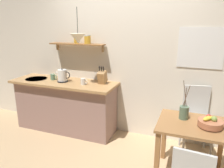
{
  "coord_description": "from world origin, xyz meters",
  "views": [
    {
      "loc": [
        1.05,
        -2.74,
        1.86
      ],
      "look_at": [
        -0.1,
        0.25,
        0.95
      ],
      "focal_mm": 35.04,
      "sensor_mm": 36.0,
      "label": 1
    }
  ],
  "objects_px": {
    "twig_vase": "(184,112)",
    "electric_kettle": "(63,76)",
    "pendant_lamp": "(78,38)",
    "dining_table": "(193,134)",
    "coffee_mug_by_sink": "(53,77)",
    "dining_chair_far": "(196,116)",
    "knife_block": "(102,77)",
    "coffee_mug_spare": "(83,82)",
    "fruit_bowl": "(210,123)"
  },
  "relations": [
    {
      "from": "dining_chair_far",
      "to": "pendant_lamp",
      "type": "xyz_separation_m",
      "value": [
        -1.76,
        -0.24,
        1.08
      ]
    },
    {
      "from": "pendant_lamp",
      "to": "electric_kettle",
      "type": "bearing_deg",
      "value": 166.79
    },
    {
      "from": "dining_table",
      "to": "twig_vase",
      "type": "bearing_deg",
      "value": 140.74
    },
    {
      "from": "pendant_lamp",
      "to": "twig_vase",
      "type": "bearing_deg",
      "value": -11.34
    },
    {
      "from": "dining_chair_far",
      "to": "fruit_bowl",
      "type": "distance_m",
      "value": 0.73
    },
    {
      "from": "coffee_mug_spare",
      "to": "dining_chair_far",
      "type": "bearing_deg",
      "value": 5.91
    },
    {
      "from": "coffee_mug_by_sink",
      "to": "coffee_mug_spare",
      "type": "xyz_separation_m",
      "value": [
        0.63,
        -0.08,
        -0.0
      ]
    },
    {
      "from": "electric_kettle",
      "to": "dining_chair_far",
      "type": "bearing_deg",
      "value": 3.99
    },
    {
      "from": "coffee_mug_spare",
      "to": "coffee_mug_by_sink",
      "type": "bearing_deg",
      "value": 172.6
    },
    {
      "from": "dining_table",
      "to": "coffee_mug_spare",
      "type": "xyz_separation_m",
      "value": [
        -1.69,
        0.48,
        0.36
      ]
    },
    {
      "from": "twig_vase",
      "to": "coffee_mug_by_sink",
      "type": "distance_m",
      "value": 2.26
    },
    {
      "from": "dining_table",
      "to": "fruit_bowl",
      "type": "xyz_separation_m",
      "value": [
        0.17,
        -0.02,
        0.19
      ]
    },
    {
      "from": "fruit_bowl",
      "to": "dining_table",
      "type": "bearing_deg",
      "value": 171.74
    },
    {
      "from": "fruit_bowl",
      "to": "coffee_mug_by_sink",
      "type": "relative_size",
      "value": 2.2
    },
    {
      "from": "coffee_mug_by_sink",
      "to": "twig_vase",
      "type": "bearing_deg",
      "value": -11.81
    },
    {
      "from": "knife_block",
      "to": "pendant_lamp",
      "type": "bearing_deg",
      "value": -143.98
    },
    {
      "from": "dining_table",
      "to": "fruit_bowl",
      "type": "distance_m",
      "value": 0.26
    },
    {
      "from": "coffee_mug_spare",
      "to": "pendant_lamp",
      "type": "relative_size",
      "value": 0.24
    },
    {
      "from": "electric_kettle",
      "to": "knife_block",
      "type": "xyz_separation_m",
      "value": [
        0.67,
        0.13,
        0.01
      ]
    },
    {
      "from": "dining_chair_far",
      "to": "twig_vase",
      "type": "xyz_separation_m",
      "value": [
        -0.16,
        -0.56,
        0.26
      ]
    },
    {
      "from": "knife_block",
      "to": "coffee_mug_by_sink",
      "type": "height_order",
      "value": "knife_block"
    },
    {
      "from": "dining_chair_far",
      "to": "electric_kettle",
      "type": "distance_m",
      "value": 2.19
    },
    {
      "from": "dining_table",
      "to": "coffee_mug_by_sink",
      "type": "bearing_deg",
      "value": 166.45
    },
    {
      "from": "twig_vase",
      "to": "electric_kettle",
      "type": "height_order",
      "value": "twig_vase"
    },
    {
      "from": "knife_block",
      "to": "pendant_lamp",
      "type": "xyz_separation_m",
      "value": [
        -0.3,
        -0.21,
        0.62
      ]
    },
    {
      "from": "dining_chair_far",
      "to": "knife_block",
      "type": "xyz_separation_m",
      "value": [
        -1.47,
        -0.02,
        0.46
      ]
    },
    {
      "from": "dining_chair_far",
      "to": "knife_block",
      "type": "relative_size",
      "value": 3.35
    },
    {
      "from": "twig_vase",
      "to": "knife_block",
      "type": "xyz_separation_m",
      "value": [
        -1.31,
        0.54,
        0.2
      ]
    },
    {
      "from": "knife_block",
      "to": "coffee_mug_by_sink",
      "type": "xyz_separation_m",
      "value": [
        -0.9,
        -0.07,
        -0.06
      ]
    },
    {
      "from": "knife_block",
      "to": "coffee_mug_spare",
      "type": "xyz_separation_m",
      "value": [
        -0.26,
        -0.16,
        -0.06
      ]
    },
    {
      "from": "twig_vase",
      "to": "knife_block",
      "type": "relative_size",
      "value": 1.63
    },
    {
      "from": "coffee_mug_by_sink",
      "to": "knife_block",
      "type": "bearing_deg",
      "value": 4.76
    },
    {
      "from": "dining_chair_far",
      "to": "twig_vase",
      "type": "relative_size",
      "value": 2.05
    },
    {
      "from": "twig_vase",
      "to": "coffee_mug_by_sink",
      "type": "height_order",
      "value": "twig_vase"
    },
    {
      "from": "fruit_bowl",
      "to": "electric_kettle",
      "type": "xyz_separation_m",
      "value": [
        -2.27,
        0.53,
        0.22
      ]
    },
    {
      "from": "coffee_mug_by_sink",
      "to": "coffee_mug_spare",
      "type": "height_order",
      "value": "same"
    },
    {
      "from": "dining_chair_far",
      "to": "twig_vase",
      "type": "distance_m",
      "value": 0.64
    },
    {
      "from": "dining_chair_far",
      "to": "coffee_mug_spare",
      "type": "distance_m",
      "value": 1.78
    },
    {
      "from": "dining_chair_far",
      "to": "coffee_mug_by_sink",
      "type": "distance_m",
      "value": 2.4
    },
    {
      "from": "dining_table",
      "to": "electric_kettle",
      "type": "distance_m",
      "value": 2.2
    },
    {
      "from": "electric_kettle",
      "to": "knife_block",
      "type": "height_order",
      "value": "knife_block"
    },
    {
      "from": "knife_block",
      "to": "pendant_lamp",
      "type": "relative_size",
      "value": 0.57
    },
    {
      "from": "dining_chair_far",
      "to": "coffee_mug_spare",
      "type": "relative_size",
      "value": 8.02
    },
    {
      "from": "fruit_bowl",
      "to": "twig_vase",
      "type": "xyz_separation_m",
      "value": [
        -0.29,
        0.12,
        0.03
      ]
    },
    {
      "from": "fruit_bowl",
      "to": "coffee_mug_spare",
      "type": "relative_size",
      "value": 2.21
    },
    {
      "from": "electric_kettle",
      "to": "knife_block",
      "type": "bearing_deg",
      "value": 10.75
    },
    {
      "from": "dining_table",
      "to": "twig_vase",
      "type": "xyz_separation_m",
      "value": [
        -0.12,
        0.1,
        0.22
      ]
    },
    {
      "from": "twig_vase",
      "to": "pendant_lamp",
      "type": "relative_size",
      "value": 0.93
    },
    {
      "from": "electric_kettle",
      "to": "twig_vase",
      "type": "bearing_deg",
      "value": -11.7
    },
    {
      "from": "dining_table",
      "to": "twig_vase",
      "type": "height_order",
      "value": "twig_vase"
    }
  ]
}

